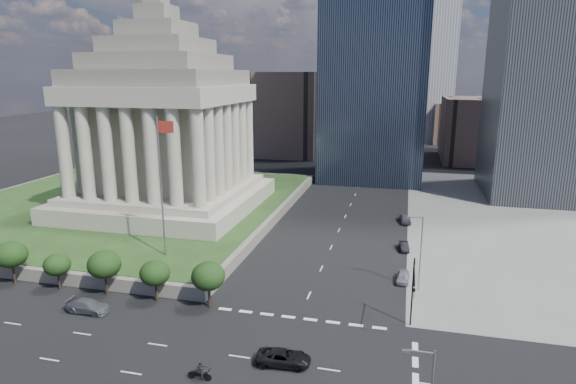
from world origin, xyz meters
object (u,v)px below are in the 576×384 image
(pickup_truck, at_px, (284,358))
(parked_sedan_mid, at_px, (404,246))
(war_memorial, at_px, (163,107))
(parked_sedan_far, at_px, (405,219))
(traffic_signal_ne, at_px, (413,289))
(suv_grey, at_px, (88,306))
(street_lamp_north, at_px, (420,249))
(motorcycle_trail, at_px, (199,371))
(flagpole, at_px, (162,179))
(parked_sedan_near, at_px, (403,277))

(pickup_truck, bearing_deg, parked_sedan_mid, -22.50)
(war_memorial, relative_size, parked_sedan_far, 8.50)
(traffic_signal_ne, height_order, suv_grey, traffic_signal_ne)
(street_lamp_north, xyz_separation_m, parked_sedan_far, (-1.83, 29.46, -4.88))
(war_memorial, xyz_separation_m, parked_sedan_far, (45.50, 6.46, -20.62))
(suv_grey, bearing_deg, street_lamp_north, -67.34)
(motorcycle_trail, bearing_deg, pickup_truck, 30.91)
(parked_sedan_mid, bearing_deg, parked_sedan_far, 82.96)
(street_lamp_north, xyz_separation_m, suv_grey, (-37.73, -15.55, -4.90))
(suv_grey, distance_m, motorcycle_trail, 20.14)
(street_lamp_north, height_order, parked_sedan_mid, street_lamp_north)
(war_memorial, relative_size, pickup_truck, 7.38)
(flagpole, bearing_deg, suv_grey, -100.04)
(flagpole, relative_size, pickup_truck, 3.78)
(flagpole, relative_size, street_lamp_north, 2.00)
(street_lamp_north, relative_size, parked_sedan_near, 2.45)
(parked_sedan_mid, bearing_deg, parked_sedan_near, -97.04)
(suv_grey, xyz_separation_m, parked_sedan_mid, (35.91, 30.15, -0.14))
(street_lamp_north, bearing_deg, flagpole, -178.37)
(traffic_signal_ne, relative_size, pickup_truck, 1.51)
(parked_sedan_near, height_order, parked_sedan_mid, parked_sedan_near)
(pickup_truck, height_order, parked_sedan_near, pickup_truck)
(flagpole, distance_m, parked_sedan_far, 46.81)
(war_memorial, xyz_separation_m, traffic_signal_ne, (46.50, -34.30, -16.15))
(traffic_signal_ne, distance_m, parked_sedan_mid, 26.33)
(parked_sedan_near, xyz_separation_m, motorcycle_trail, (-17.79, -26.61, 0.19))
(street_lamp_north, xyz_separation_m, parked_sedan_near, (-1.83, 2.25, -4.97))
(flagpole, xyz_separation_m, street_lamp_north, (35.16, 1.00, -7.45))
(traffic_signal_ne, bearing_deg, pickup_truck, -143.24)
(street_lamp_north, bearing_deg, parked_sedan_mid, 97.14)
(war_memorial, height_order, parked_sedan_far, war_memorial)
(flagpole, height_order, street_lamp_north, flagpole)
(war_memorial, distance_m, street_lamp_north, 54.92)
(war_memorial, height_order, pickup_truck, war_memorial)
(war_memorial, distance_m, traffic_signal_ne, 60.00)
(street_lamp_north, relative_size, suv_grey, 1.90)
(street_lamp_north, relative_size, parked_sedan_mid, 2.63)
(pickup_truck, height_order, parked_sedan_far, parked_sedan_far)
(pickup_truck, bearing_deg, suv_grey, 74.39)
(parked_sedan_mid, distance_m, motorcycle_trail, 42.84)
(suv_grey, bearing_deg, war_memorial, 14.24)
(parked_sedan_near, xyz_separation_m, parked_sedan_far, (0.00, 27.21, 0.09))
(flagpole, relative_size, parked_sedan_far, 4.36)
(parked_sedan_far, bearing_deg, war_memorial, 179.68)
(war_memorial, height_order, motorcycle_trail, war_memorial)
(traffic_signal_ne, height_order, motorcycle_trail, traffic_signal_ne)
(suv_grey, xyz_separation_m, parked_sedan_far, (35.91, 45.02, 0.02))
(street_lamp_north, bearing_deg, suv_grey, -157.60)
(street_lamp_north, distance_m, parked_sedan_mid, 15.55)
(pickup_truck, height_order, suv_grey, suv_grey)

